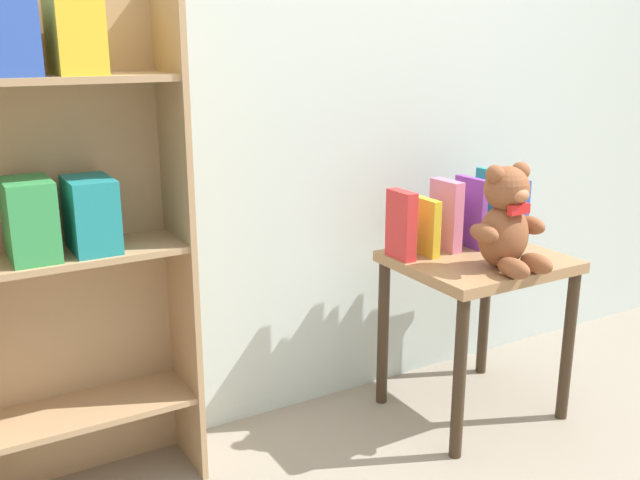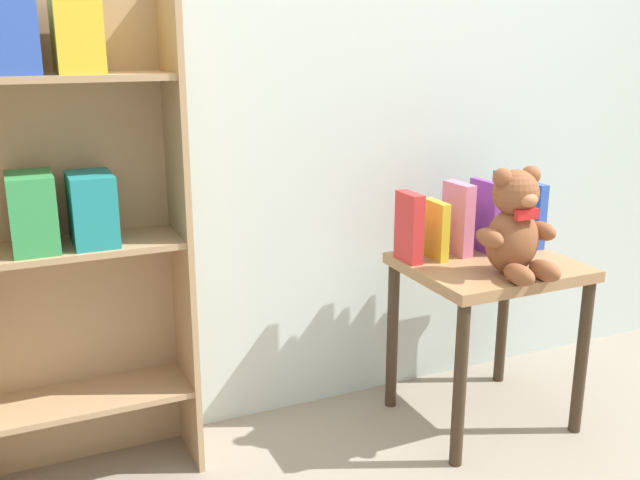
% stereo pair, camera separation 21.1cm
% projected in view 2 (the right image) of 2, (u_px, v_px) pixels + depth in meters
% --- Properties ---
extents(wall_back, '(4.80, 0.06, 2.50)m').
position_uv_depth(wall_back, '(349.00, 46.00, 2.34)').
color(wall_back, silver).
rests_on(wall_back, ground_plane).
extents(bookshelf_side, '(0.65, 0.25, 1.44)m').
position_uv_depth(bookshelf_side, '(61.00, 209.00, 1.96)').
color(bookshelf_side, tan).
rests_on(bookshelf_side, ground_plane).
extents(display_table, '(0.54, 0.47, 0.57)m').
position_uv_depth(display_table, '(488.00, 289.00, 2.36)').
color(display_table, '#9E754C').
rests_on(display_table, ground_plane).
extents(teddy_bear, '(0.26, 0.23, 0.33)m').
position_uv_depth(teddy_bear, '(516.00, 226.00, 2.17)').
color(teddy_bear, brown).
rests_on(teddy_bear, display_table).
extents(book_standing_red, '(0.04, 0.12, 0.23)m').
position_uv_depth(book_standing_red, '(409.00, 227.00, 2.31)').
color(book_standing_red, red).
rests_on(book_standing_red, display_table).
extents(book_standing_yellow, '(0.03, 0.12, 0.19)m').
position_uv_depth(book_standing_yellow, '(436.00, 230.00, 2.34)').
color(book_standing_yellow, gold).
rests_on(book_standing_yellow, display_table).
extents(book_standing_pink, '(0.05, 0.13, 0.24)m').
position_uv_depth(book_standing_pink, '(458.00, 219.00, 2.39)').
color(book_standing_pink, '#D17093').
rests_on(book_standing_pink, display_table).
extents(book_standing_purple, '(0.03, 0.14, 0.25)m').
position_uv_depth(book_standing_purple, '(484.00, 216.00, 2.41)').
color(book_standing_purple, purple).
rests_on(book_standing_purple, display_table).
extents(book_standing_teal, '(0.03, 0.13, 0.26)m').
position_uv_depth(book_standing_teal, '(505.00, 211.00, 2.45)').
color(book_standing_teal, teal).
rests_on(book_standing_teal, display_table).
extents(book_standing_blue, '(0.04, 0.13, 0.23)m').
position_uv_depth(book_standing_blue, '(530.00, 214.00, 2.48)').
color(book_standing_blue, '#2D51B7').
rests_on(book_standing_blue, display_table).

